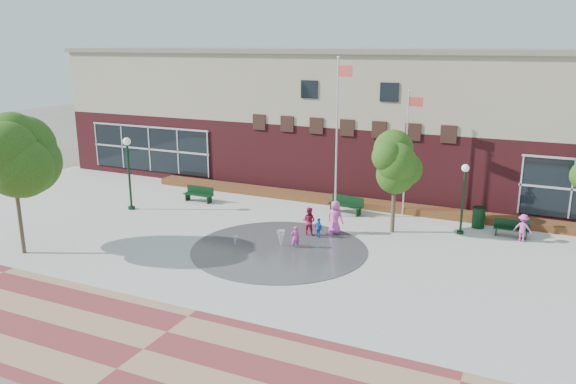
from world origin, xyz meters
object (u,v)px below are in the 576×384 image
at_px(bench_left, 199,197).
at_px(flagpole_left, 338,130).
at_px(tree_big_left, 12,153).
at_px(flagpole_right, 407,147).
at_px(child_splash, 296,237).
at_px(trash_can, 479,217).

bearing_deg(bench_left, flagpole_left, 5.19).
bearing_deg(tree_big_left, flagpole_left, 45.85).
height_order(flagpole_right, child_splash, flagpole_right).
relative_size(bench_left, child_splash, 1.72).
relative_size(flagpole_left, trash_can, 7.75).
bearing_deg(bench_left, child_splash, -28.52).
bearing_deg(flagpole_right, tree_big_left, -128.30).
bearing_deg(flagpole_left, flagpole_right, 50.02).
bearing_deg(trash_can, child_splash, -137.54).
relative_size(trash_can, child_splash, 1.03).
height_order(flagpole_left, trash_can, flagpole_left).
distance_m(flagpole_left, tree_big_left, 16.13).
distance_m(flagpole_left, flagpole_right, 4.03).
bearing_deg(trash_can, bench_left, -172.95).
relative_size(flagpole_right, child_splash, 6.38).
xyz_separation_m(flagpole_right, child_splash, (-3.40, -7.50, -3.42)).
distance_m(trash_can, child_splash, 10.24).
height_order(bench_left, tree_big_left, tree_big_left).
bearing_deg(trash_can, flagpole_right, 171.92).
relative_size(flagpole_right, tree_big_left, 1.06).
xyz_separation_m(flagpole_right, bench_left, (-12.18, -2.61, -3.66)).
bearing_deg(child_splash, bench_left, -60.95).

